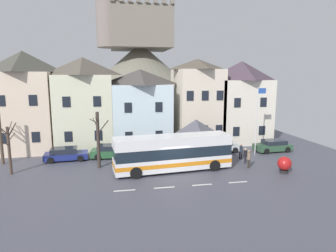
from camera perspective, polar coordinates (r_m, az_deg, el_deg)
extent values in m
cube|color=#494A56|center=(25.02, 1.82, -9.95)|extent=(40.00, 60.00, 0.06)
cube|color=silver|center=(22.49, -8.45, -12.28)|extent=(1.60, 0.20, 0.01)
cube|color=silver|center=(22.80, -0.74, -11.87)|extent=(1.60, 0.20, 0.01)
cube|color=silver|center=(23.48, 6.63, -11.27)|extent=(1.60, 0.20, 0.01)
cube|color=silver|center=(24.52, 13.44, -10.56)|extent=(1.60, 0.20, 0.01)
cube|color=beige|center=(36.49, -25.75, 2.49)|extent=(6.02, 6.21, 8.80)
pyramid|color=#45433B|center=(36.30, -26.41, 11.19)|extent=(6.02, 6.21, 2.27)
cube|color=black|center=(34.28, -29.20, -2.09)|extent=(0.80, 0.06, 1.10)
cube|color=black|center=(33.45, -24.30, -1.97)|extent=(0.80, 0.06, 1.10)
cube|color=black|center=(33.78, -29.73, 4.28)|extent=(0.80, 0.06, 1.10)
cube|color=black|center=(32.95, -24.76, 4.56)|extent=(0.80, 0.06, 1.10)
cube|color=beige|center=(35.05, -15.88, 2.57)|extent=(6.22, 5.45, 8.49)
pyramid|color=#534C41|center=(34.82, -16.28, 11.12)|extent=(6.22, 5.45, 1.96)
cube|color=black|center=(32.87, -18.78, -1.95)|extent=(0.80, 0.06, 1.10)
cube|color=black|center=(32.58, -13.36, -1.79)|extent=(0.80, 0.06, 1.10)
cube|color=black|center=(32.35, -19.14, 4.46)|extent=(0.80, 0.06, 1.10)
cube|color=black|center=(32.07, -13.62, 4.68)|extent=(0.80, 0.06, 1.10)
cube|color=silver|center=(35.78, -5.32, 2.15)|extent=(6.75, 6.69, 7.38)
pyramid|color=#48423F|center=(35.47, -5.44, 9.50)|extent=(6.75, 6.69, 1.77)
cube|color=black|center=(32.66, -7.61, -2.06)|extent=(0.80, 0.06, 1.10)
cube|color=black|center=(33.02, -1.76, -1.84)|extent=(0.80, 0.06, 1.10)
cube|color=black|center=(32.16, -7.74, 3.55)|extent=(0.80, 0.06, 1.10)
cube|color=black|center=(32.53, -1.79, 3.70)|extent=(0.80, 0.06, 1.10)
cube|color=beige|center=(36.93, 5.61, 3.77)|extent=(5.32, 6.46, 9.16)
pyramid|color=brown|center=(36.76, 5.75, 11.87)|extent=(5.32, 6.46, 1.27)
cube|color=black|center=(33.69, 4.24, -0.90)|extent=(0.80, 0.06, 1.10)
cube|color=black|center=(34.20, 7.10, -0.79)|extent=(0.80, 0.06, 1.10)
cube|color=black|center=(34.78, 9.88, -0.68)|extent=(0.80, 0.06, 1.10)
cube|color=black|center=(33.19, 4.33, 5.87)|extent=(0.80, 0.06, 1.10)
cube|color=black|center=(33.70, 7.25, 5.88)|extent=(0.80, 0.06, 1.10)
cube|color=black|center=(34.30, 10.07, 5.88)|extent=(0.80, 0.06, 1.10)
cube|color=silver|center=(38.51, 13.83, 2.81)|extent=(6.62, 5.43, 7.86)
pyramid|color=#483844|center=(38.25, 14.14, 10.40)|extent=(6.62, 5.43, 2.32)
cube|color=black|center=(35.67, 13.12, -1.04)|extent=(0.80, 0.06, 1.10)
cube|color=black|center=(37.13, 17.79, -0.83)|extent=(0.80, 0.06, 1.10)
cube|color=black|center=(35.20, 13.34, 4.44)|extent=(0.80, 0.06, 1.10)
cube|color=black|center=(36.69, 18.06, 4.42)|extent=(0.80, 0.06, 1.10)
cone|color=slate|center=(54.89, -5.32, 8.37)|extent=(33.58, 33.58, 14.22)
cube|color=gray|center=(55.47, -5.48, 18.11)|extent=(10.38, 10.38, 6.84)
cylinder|color=gray|center=(52.73, -11.14, 19.09)|extent=(4.65, 4.65, 8.07)
cube|color=gray|center=(50.93, -7.45, 23.15)|extent=(0.69, 0.70, 0.69)
cube|color=gray|center=(51.04, -5.76, 23.15)|extent=(0.69, 0.70, 0.69)
cube|color=gray|center=(51.19, -4.09, 23.14)|extent=(0.69, 0.70, 0.69)
cube|color=gray|center=(51.38, -2.42, 23.10)|extent=(0.69, 0.70, 0.69)
cube|color=gray|center=(51.60, -0.77, 23.05)|extent=(0.69, 0.70, 0.69)
cube|color=gray|center=(51.86, 0.86, 22.98)|extent=(0.69, 0.70, 0.69)
cube|color=white|center=(26.37, 0.93, -6.99)|extent=(10.61, 3.38, 1.11)
cube|color=orange|center=(26.35, 0.93, -6.87)|extent=(10.63, 3.40, 0.36)
cube|color=#19232D|center=(26.09, 0.93, -4.83)|extent=(10.50, 3.33, 0.94)
cube|color=white|center=(25.88, 0.94, -2.88)|extent=(10.61, 3.38, 0.88)
cube|color=#19232D|center=(28.06, 11.21, -3.97)|extent=(0.25, 2.02, 0.90)
cylinder|color=black|center=(28.69, 7.04, -6.31)|extent=(1.02, 0.37, 1.00)
cylinder|color=black|center=(26.69, 9.02, -7.60)|extent=(1.02, 0.37, 1.00)
cylinder|color=black|center=(26.75, -7.15, -7.51)|extent=(1.02, 0.37, 1.00)
cylinder|color=black|center=(24.59, -6.26, -9.05)|extent=(1.02, 0.37, 1.00)
cylinder|color=#473D33|center=(32.09, 1.72, -3.22)|extent=(0.14, 0.14, 2.40)
cylinder|color=#473D33|center=(32.97, 7.33, -2.95)|extent=(0.14, 0.14, 2.40)
cylinder|color=#473D33|center=(28.98, 3.17, -4.65)|extent=(0.14, 0.14, 2.40)
cylinder|color=#473D33|center=(29.94, 9.32, -4.30)|extent=(0.14, 0.14, 2.40)
pyramid|color=#4F4F59|center=(30.55, 5.45, -0.16)|extent=(3.60, 3.60, 1.53)
cube|color=silver|center=(33.56, 10.40, -4.06)|extent=(4.01, 2.16, 0.60)
cube|color=#1E232D|center=(33.38, 10.11, -3.10)|extent=(2.45, 1.81, 0.56)
cylinder|color=black|center=(34.78, 12.00, -3.90)|extent=(0.66, 0.26, 0.64)
cylinder|color=black|center=(33.18, 12.93, -4.60)|extent=(0.66, 0.26, 0.64)
cylinder|color=black|center=(34.09, 7.92, -4.05)|extent=(0.66, 0.26, 0.64)
cylinder|color=black|center=(32.45, 8.66, -4.78)|extent=(0.66, 0.26, 0.64)
cube|color=navy|center=(31.34, -19.13, -5.45)|extent=(4.27, 2.02, 0.59)
cube|color=#1E232D|center=(31.22, -19.57, -4.49)|extent=(2.58, 1.73, 0.51)
cylinder|color=black|center=(32.11, -16.52, -5.23)|extent=(0.65, 0.23, 0.64)
cylinder|color=black|center=(30.43, -16.66, -6.07)|extent=(0.65, 0.23, 0.64)
cylinder|color=black|center=(32.38, -21.42, -5.39)|extent=(0.65, 0.23, 0.64)
cylinder|color=black|center=(30.71, -21.84, -6.22)|extent=(0.65, 0.23, 0.64)
cube|color=#2F5138|center=(35.03, 19.61, -3.84)|extent=(4.11, 2.12, 0.66)
cube|color=#1E232D|center=(35.02, 19.94, -2.93)|extent=(2.50, 1.80, 0.45)
cylinder|color=black|center=(33.63, 18.59, -4.67)|extent=(0.65, 0.24, 0.64)
cylinder|color=black|center=(35.09, 16.99, -3.99)|extent=(0.65, 0.24, 0.64)
cylinder|color=black|center=(35.12, 22.20, -4.29)|extent=(0.65, 0.24, 0.64)
cylinder|color=black|center=(36.53, 20.52, -3.66)|extent=(0.65, 0.24, 0.64)
cube|color=#295733|center=(31.02, -10.46, -5.12)|extent=(4.80, 2.44, 0.70)
cube|color=#1E232D|center=(30.90, -10.92, -4.07)|extent=(2.95, 1.98, 0.47)
cylinder|color=black|center=(31.78, -7.53, -5.06)|extent=(0.66, 0.28, 0.64)
cylinder|color=black|center=(30.07, -7.76, -5.93)|extent=(0.66, 0.28, 0.64)
cylinder|color=black|center=(32.14, -12.96, -5.07)|extent=(0.66, 0.28, 0.64)
cylinder|color=black|center=(30.45, -13.49, -5.92)|extent=(0.66, 0.28, 0.64)
cylinder|color=#2D2D38|center=(29.61, 14.84, -6.34)|extent=(0.13, 0.13, 0.72)
cylinder|color=#2D2D38|center=(29.43, 14.63, -6.43)|extent=(0.13, 0.13, 0.72)
cylinder|color=black|center=(29.36, 14.79, -5.22)|extent=(0.36, 0.36, 0.61)
sphere|color=#D1AD89|center=(29.25, 14.83, -4.42)|extent=(0.24, 0.24, 0.24)
cylinder|color=#38332D|center=(28.29, 15.52, -7.00)|extent=(0.16, 0.16, 0.84)
cylinder|color=#38332D|center=(28.15, 15.23, -7.07)|extent=(0.16, 0.16, 0.84)
cylinder|color=#7F6B56|center=(28.03, 15.44, -5.64)|extent=(0.33, 0.33, 0.68)
sphere|color=#9E7A60|center=(27.91, 15.48, -4.73)|extent=(0.24, 0.24, 0.24)
cylinder|color=black|center=(29.85, 10.74, -6.00)|extent=(0.14, 0.14, 0.77)
cylinder|color=black|center=(30.02, 10.84, -5.92)|extent=(0.14, 0.14, 0.77)
cylinder|color=#512323|center=(29.77, 10.83, -4.78)|extent=(0.28, 0.28, 0.60)
sphere|color=#D1AD89|center=(29.67, 10.85, -4.02)|extent=(0.21, 0.21, 0.21)
cylinder|color=black|center=(30.93, 14.14, -5.54)|extent=(0.15, 0.15, 0.80)
cylinder|color=black|center=(30.94, 13.78, -5.52)|extent=(0.15, 0.15, 0.80)
cylinder|color=#232B38|center=(30.77, 14.01, -4.34)|extent=(0.31, 0.31, 0.63)
sphere|color=tan|center=(30.67, 14.04, -3.58)|extent=(0.21, 0.21, 0.21)
cube|color=#473828|center=(32.99, 5.23, -4.23)|extent=(1.61, 0.45, 0.08)
cube|color=#473828|center=(33.15, 5.12, -3.77)|extent=(1.61, 0.06, 0.40)
cube|color=#2D2D33|center=(32.85, 4.00, -4.68)|extent=(0.08, 0.36, 0.45)
cube|color=#2D2D33|center=(33.25, 6.43, -4.54)|extent=(0.08, 0.36, 0.45)
cylinder|color=silver|center=(32.52, 16.80, 0.83)|extent=(0.10, 0.10, 7.19)
cube|color=#264CA5|center=(32.41, 17.79, 6.52)|extent=(0.90, 0.03, 0.56)
cylinder|color=black|center=(27.90, 21.60, -8.21)|extent=(0.73, 0.73, 0.25)
sphere|color=#B21919|center=(27.69, 21.69, -6.78)|extent=(1.21, 1.21, 1.21)
cylinder|color=#47382D|center=(28.55, -28.46, -4.25)|extent=(0.24, 0.24, 4.15)
cylinder|color=#47382D|center=(27.97, -29.12, -2.96)|extent=(0.32, 1.03, 0.67)
cylinder|color=#47382D|center=(28.39, -28.06, -0.71)|extent=(0.67, 0.68, 1.21)
cylinder|color=#47382D|center=(28.01, -28.11, -1.92)|extent=(0.77, 0.48, 0.83)
cylinder|color=#47382D|center=(28.48, -28.39, -0.24)|extent=(0.27, 0.77, 0.95)
cylinder|color=#47382D|center=(27.84, -29.21, -0.87)|extent=(0.27, 0.89, 0.72)
cylinder|color=#47382D|center=(28.61, -29.13, -1.41)|extent=(0.70, 0.60, 0.79)
cylinder|color=brown|center=(32.05, -29.76, -1.89)|extent=(0.30, 0.30, 5.29)
cylinder|color=#382D28|center=(27.53, -13.40, -2.70)|extent=(0.30, 0.30, 5.19)
cylinder|color=#382D28|center=(27.73, -13.97, 0.59)|extent=(0.54, 1.02, 0.88)
cylinder|color=#382D28|center=(26.91, -13.71, 1.12)|extent=(0.20, 0.62, 0.67)
cylinder|color=#382D28|center=(27.05, -14.24, 0.92)|extent=(0.70, 0.42, 0.51)
cylinder|color=#382D28|center=(27.16, -12.51, -0.18)|extent=(1.05, 0.34, 1.26)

